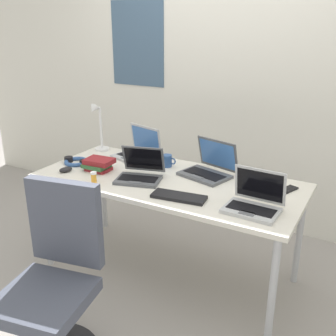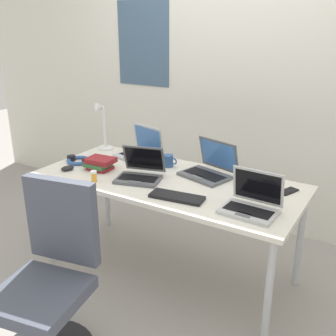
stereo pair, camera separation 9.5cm
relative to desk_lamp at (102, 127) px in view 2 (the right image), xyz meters
name	(u,v)px [view 2 (the right image)]	position (x,y,z in m)	size (l,w,h in m)	color
ground_plane	(168,272)	(0.80, -0.28, -0.94)	(12.00, 12.00, 0.00)	gray
wall_back	(235,77)	(0.80, 0.82, 0.36)	(6.00, 0.13, 2.60)	silver
desk	(168,187)	(0.80, -0.28, -0.25)	(1.80, 0.80, 0.74)	silver
desk_lamp	(102,127)	(0.00, 0.00, 0.00)	(0.12, 0.18, 0.40)	white
laptop_near_lamp	(251,204)	(1.45, -0.45, -0.15)	(0.31, 0.25, 0.23)	#B7BABC
laptop_front_right	(209,169)	(1.01, -0.07, -0.15)	(0.39, 0.36, 0.24)	#515459
laptop_far_corner	(140,173)	(0.64, -0.37, -0.15)	(0.35, 0.34, 0.21)	#515459
laptop_by_keyboard	(140,152)	(0.38, 0.00, -0.15)	(0.38, 0.34, 0.24)	#B7BABC
external_keyboard	(177,197)	(1.01, -0.52, -0.19)	(0.33, 0.12, 0.02)	black
computer_mouse	(67,168)	(0.10, -0.51, -0.18)	(0.06, 0.10, 0.03)	black
cell_phone	(288,191)	(1.56, -0.07, -0.19)	(0.06, 0.14, 0.01)	black
headphones	(79,160)	(0.04, -0.33, -0.18)	(0.21, 0.18, 0.04)	#335999
pill_bottle	(94,176)	(0.41, -0.58, -0.16)	(0.04, 0.04, 0.08)	gold
book_stack	(100,163)	(0.28, -0.37, -0.15)	(0.21, 0.16, 0.08)	maroon
coffee_mug	(168,161)	(0.67, -0.06, -0.15)	(0.11, 0.08, 0.09)	#2D518C
office_chair	(49,290)	(0.64, -1.23, -0.54)	(0.52, 0.57, 0.97)	black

